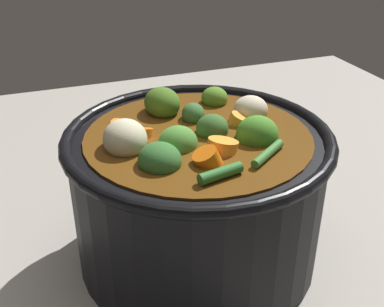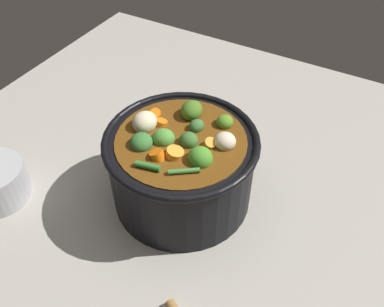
{
  "view_description": "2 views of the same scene",
  "coord_description": "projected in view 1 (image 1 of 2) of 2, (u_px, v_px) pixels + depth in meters",
  "views": [
    {
      "loc": [
        0.38,
        -0.14,
        0.34
      ],
      "look_at": [
        -0.01,
        -0.0,
        0.11
      ],
      "focal_mm": 45.04,
      "sensor_mm": 36.0,
      "label": 1
    },
    {
      "loc": [
        0.42,
        0.25,
        0.59
      ],
      "look_at": [
        -0.01,
        0.02,
        0.11
      ],
      "focal_mm": 38.65,
      "sensor_mm": 36.0,
      "label": 2
    }
  ],
  "objects": [
    {
      "name": "cooking_pot",
      "position": [
        197.0,
        191.0,
        0.48
      ],
      "size": [
        0.26,
        0.26,
        0.17
      ],
      "color": "black",
      "rests_on": "ground_plane"
    },
    {
      "name": "ground_plane",
      "position": [
        197.0,
        251.0,
        0.52
      ],
      "size": [
        1.1,
        1.1,
        0.0
      ],
      "primitive_type": "plane",
      "color": "#9E998E"
    }
  ]
}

